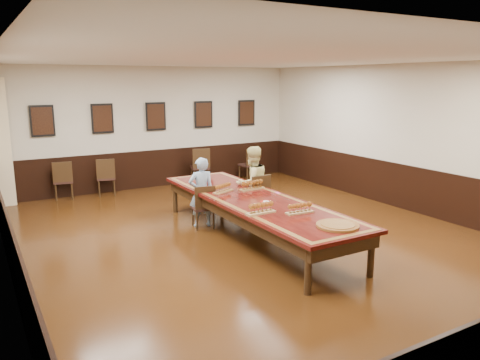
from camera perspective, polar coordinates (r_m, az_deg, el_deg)
floor at (r=8.65m, az=1.68°, el=-7.16°), size 8.00×10.00×0.02m
ceiling at (r=8.17m, az=1.82°, el=14.68°), size 8.00×10.00×0.02m
wall_back at (r=12.76m, az=-10.29°, el=6.32°), size 8.00×0.02×3.20m
wall_left at (r=7.05m, az=-27.16°, el=0.61°), size 0.02×10.00×3.20m
wall_right at (r=10.90m, az=20.02°, el=4.83°), size 0.02×10.00×3.20m
chair_man at (r=9.16m, az=-4.55°, el=-3.19°), size 0.47×0.50×0.87m
chair_woman at (r=9.57m, az=1.86°, el=-2.13°), size 0.50×0.54×0.98m
spare_chair_a at (r=12.11m, az=-20.74°, el=0.02°), size 0.52×0.56×0.94m
spare_chair_b at (r=12.18m, az=-16.02°, el=0.40°), size 0.54×0.57×0.94m
spare_chair_c at (r=12.96m, az=-4.90°, el=1.70°), size 0.60×0.63×1.03m
spare_chair_d at (r=13.56m, az=1.00°, el=2.01°), size 0.50×0.53×0.93m
person_man at (r=9.18m, az=-4.74°, el=-1.49°), size 0.55×0.41×1.38m
person_woman at (r=9.59m, az=1.50°, el=-0.41°), size 0.81×0.65×1.53m
pink_phone at (r=8.85m, az=4.59°, el=-1.58°), size 0.08×0.14×0.01m
curtain at (r=11.85m, az=-27.26°, el=4.01°), size 0.45×0.18×2.90m
wainscoting at (r=8.49m, az=1.70°, el=-3.91°), size 8.00×10.00×1.00m
conference_table at (r=8.46m, az=1.70°, el=-3.19°), size 1.40×5.00×0.76m
posters at (r=12.66m, az=-10.23°, el=7.64°), size 6.14×0.04×0.74m
flight_a at (r=8.87m, az=-2.06°, el=-1.02°), size 0.48×0.31×0.17m
flight_b at (r=9.08m, az=1.51°, el=-0.65°), size 0.52×0.19×0.19m
flight_c at (r=7.47m, az=2.55°, el=-3.48°), size 0.50×0.16×0.19m
flight_d at (r=7.54m, az=7.31°, el=-3.47°), size 0.48×0.17×0.17m
red_plate_grp at (r=8.16m, az=3.19°, el=-2.69°), size 0.19×0.19×0.03m
carved_platter at (r=6.96m, az=11.82°, el=-5.45°), size 0.69×0.69×0.05m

